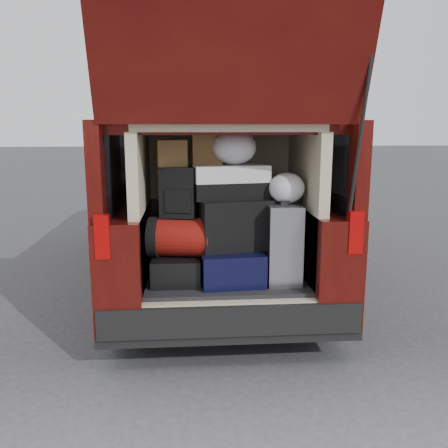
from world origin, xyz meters
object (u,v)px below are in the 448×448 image
at_px(black_hardshell, 177,267).
at_px(backpack, 178,192).
at_px(black_soft_case, 234,224).
at_px(navy_hardshell, 230,264).
at_px(red_duffel, 180,237).
at_px(twotone_duffel, 230,182).
at_px(silver_roller, 282,243).

bearing_deg(black_hardshell, backpack, -24.73).
bearing_deg(black_soft_case, navy_hardshell, -172.36).
distance_m(navy_hardshell, red_duffel, 0.45).
relative_size(black_hardshell, navy_hardshell, 0.88).
height_order(navy_hardshell, black_soft_case, black_soft_case).
height_order(black_hardshell, navy_hardshell, navy_hardshell).
bearing_deg(red_duffel, twotone_duffel, 21.79).
relative_size(backpack, twotone_duffel, 0.66).
height_order(navy_hardshell, twotone_duffel, twotone_duffel).
relative_size(red_duffel, twotone_duffel, 0.80).
relative_size(navy_hardshell, silver_roller, 0.94).
bearing_deg(backpack, twotone_duffel, 20.88).
relative_size(black_soft_case, twotone_duffel, 0.93).
bearing_deg(black_soft_case, red_duffel, 172.67).
xyz_separation_m(black_soft_case, backpack, (-0.43, 0.00, 0.25)).
bearing_deg(twotone_duffel, red_duffel, -176.55).
height_order(black_hardshell, silver_roller, silver_roller).
height_order(silver_roller, red_duffel, silver_roller).
height_order(black_soft_case, backpack, backpack).
bearing_deg(backpack, black_soft_case, 11.03).
relative_size(silver_roller, black_soft_case, 1.14).
height_order(black_hardshell, red_duffel, red_duffel).
height_order(silver_roller, black_soft_case, black_soft_case).
relative_size(black_hardshell, backpack, 1.33).
height_order(black_hardshell, twotone_duffel, twotone_duffel).
relative_size(navy_hardshell, twotone_duffel, 1.00).
relative_size(navy_hardshell, black_soft_case, 1.08).
bearing_deg(black_soft_case, twotone_duffel, 103.55).
distance_m(red_duffel, backpack, 0.34).
distance_m(black_hardshell, black_soft_case, 0.57).
relative_size(black_hardshell, black_soft_case, 0.95).
bearing_deg(red_duffel, backpack, 118.44).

